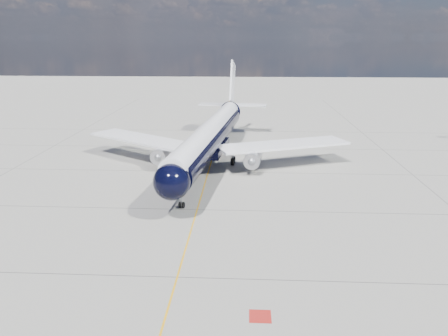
# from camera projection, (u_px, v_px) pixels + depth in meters

# --- Properties ---
(ground) EXTENTS (320.00, 320.00, 0.00)m
(ground) POSITION_uv_depth(u_px,v_px,m) (211.00, 163.00, 70.00)
(ground) COLOR gray
(ground) RESTS_ON ground
(taxiway_centerline) EXTENTS (0.16, 160.00, 0.01)m
(taxiway_centerline) POSITION_uv_depth(u_px,v_px,m) (208.00, 172.00, 65.22)
(taxiway_centerline) COLOR orange
(taxiway_centerline) RESTS_ON ground
(red_marking) EXTENTS (1.60, 1.60, 0.01)m
(red_marking) POSITION_uv_depth(u_px,v_px,m) (260.00, 316.00, 31.39)
(red_marking) COLOR maroon
(red_marking) RESTS_ON ground
(main_airliner) EXTENTS (42.71, 52.26, 15.10)m
(main_airliner) POSITION_uv_depth(u_px,v_px,m) (211.00, 135.00, 68.07)
(main_airliner) COLOR black
(main_airliner) RESTS_ON ground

